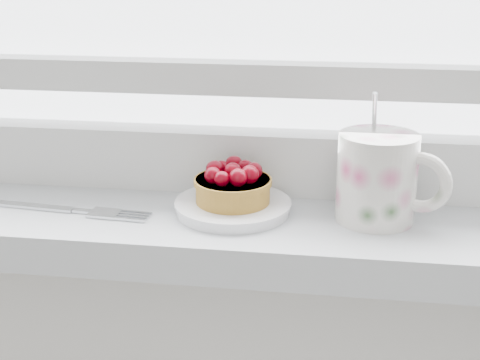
% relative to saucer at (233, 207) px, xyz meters
% --- Properties ---
extents(saucer, '(0.12, 0.12, 0.01)m').
position_rel_saucer_xyz_m(saucer, '(0.00, 0.00, 0.00)').
color(saucer, white).
rests_on(saucer, windowsill).
extents(raspberry_tart, '(0.08, 0.08, 0.04)m').
position_rel_saucer_xyz_m(raspberry_tart, '(0.00, 0.00, 0.03)').
color(raspberry_tart, olive).
rests_on(raspberry_tart, saucer).
extents(floral_mug, '(0.12, 0.10, 0.13)m').
position_rel_saucer_xyz_m(floral_mug, '(0.15, 0.00, 0.04)').
color(floral_mug, silver).
rests_on(floral_mug, windowsill).
extents(fork, '(0.20, 0.04, 0.00)m').
position_rel_saucer_xyz_m(fork, '(-0.19, -0.02, -0.00)').
color(fork, silver).
rests_on(fork, windowsill).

